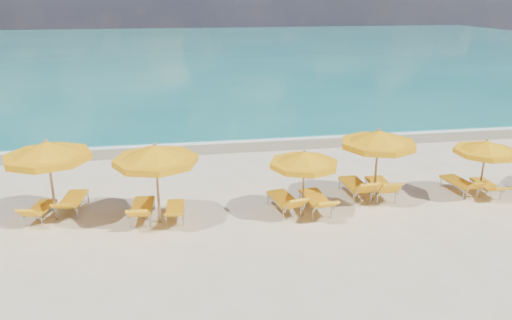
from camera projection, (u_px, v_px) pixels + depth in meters
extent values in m
plane|color=beige|center=(264.00, 210.00, 15.98)|extent=(120.00, 120.00, 0.00)
cube|color=#147471|center=(190.00, 50.00, 60.82)|extent=(120.00, 80.00, 0.30)
cube|color=tan|center=(234.00, 145.00, 22.90)|extent=(120.00, 2.60, 0.01)
cube|color=white|center=(232.00, 140.00, 23.64)|extent=(120.00, 1.20, 0.03)
cube|color=white|center=(118.00, 106.00, 30.88)|extent=(14.00, 0.36, 0.05)
cube|color=white|center=(306.00, 81.00, 39.71)|extent=(18.00, 0.30, 0.05)
cylinder|color=#A78353|center=(52.00, 182.00, 14.89)|extent=(0.08, 0.08, 2.47)
cone|color=#FFA90D|center=(47.00, 149.00, 14.57)|extent=(2.67, 2.67, 0.49)
cylinder|color=#FFA90D|center=(48.00, 157.00, 14.64)|extent=(2.69, 2.69, 0.20)
sphere|color=#A78353|center=(46.00, 141.00, 14.48)|extent=(0.11, 0.11, 0.11)
cylinder|color=#A78353|center=(158.00, 186.00, 14.72)|extent=(0.08, 0.08, 2.42)
cone|color=#FFA90D|center=(155.00, 153.00, 14.40)|extent=(2.69, 2.69, 0.48)
cylinder|color=#FFA90D|center=(156.00, 161.00, 14.48)|extent=(2.71, 2.71, 0.19)
sphere|color=#A78353|center=(155.00, 145.00, 14.32)|extent=(0.11, 0.11, 0.11)
cylinder|color=#A78353|center=(303.00, 185.00, 15.28)|extent=(0.06, 0.06, 2.06)
cone|color=#FFA90D|center=(304.00, 158.00, 15.01)|extent=(2.14, 2.14, 0.41)
cylinder|color=#FFA90D|center=(304.00, 164.00, 15.07)|extent=(2.16, 2.16, 0.16)
sphere|color=#A78353|center=(304.00, 151.00, 14.94)|extent=(0.09, 0.09, 0.09)
cylinder|color=#A78353|center=(376.00, 167.00, 16.37)|extent=(0.07, 0.07, 2.39)
cone|color=#FFA90D|center=(379.00, 137.00, 16.05)|extent=(2.57, 2.57, 0.48)
cylinder|color=#FFA90D|center=(378.00, 144.00, 16.12)|extent=(2.59, 2.59, 0.19)
sphere|color=#A78353|center=(379.00, 130.00, 15.97)|extent=(0.11, 0.11, 0.11)
cylinder|color=#A78353|center=(483.00, 170.00, 16.63)|extent=(0.06, 0.06, 1.99)
cone|color=#FFA90D|center=(486.00, 146.00, 16.37)|extent=(2.66, 2.66, 0.40)
cylinder|color=#FFA90D|center=(485.00, 152.00, 16.43)|extent=(2.68, 2.68, 0.16)
sphere|color=#A78353|center=(487.00, 140.00, 16.30)|extent=(0.09, 0.09, 0.09)
cube|color=#FFAE0F|center=(41.00, 207.00, 15.33)|extent=(0.75, 1.27, 0.07)
cube|color=#FFAE0F|center=(28.00, 213.00, 14.51)|extent=(0.61, 0.57, 0.41)
cube|color=#FFAE0F|center=(73.00, 198.00, 15.87)|extent=(0.77, 1.45, 0.09)
cube|color=#FFAE0F|center=(63.00, 206.00, 14.89)|extent=(0.68, 0.68, 0.39)
cube|color=#FFAE0F|center=(142.00, 206.00, 15.30)|extent=(0.73, 1.44, 0.09)
cube|color=#FFAE0F|center=(138.00, 213.00, 14.33)|extent=(0.67, 0.63, 0.45)
cube|color=#FFAE0F|center=(175.00, 208.00, 15.33)|extent=(0.60, 1.22, 0.07)
cube|color=#FFAE0F|center=(174.00, 215.00, 14.50)|extent=(0.56, 0.55, 0.34)
cube|color=#FFAE0F|center=(283.00, 199.00, 15.83)|extent=(0.86, 1.50, 0.09)
cube|color=#FFAE0F|center=(296.00, 204.00, 14.91)|extent=(0.72, 0.66, 0.49)
cube|color=#FFAE0F|center=(315.00, 197.00, 15.90)|extent=(0.71, 1.47, 0.09)
cube|color=#FFAE0F|center=(326.00, 205.00, 14.90)|extent=(0.67, 0.65, 0.43)
cube|color=#FFAE0F|center=(355.00, 184.00, 17.01)|extent=(0.69, 1.47, 0.09)
cube|color=#FFAE0F|center=(367.00, 188.00, 16.03)|extent=(0.66, 0.58, 0.52)
cube|color=#FFAE0F|center=(380.00, 184.00, 17.03)|extent=(0.76, 1.48, 0.09)
cube|color=#FFAE0F|center=(390.00, 188.00, 16.04)|extent=(0.68, 0.61, 0.52)
cube|color=#FFAE0F|center=(458.00, 182.00, 17.33)|extent=(0.74, 1.39, 0.08)
cube|color=#FFAE0F|center=(477.00, 185.00, 16.44)|extent=(0.65, 0.60, 0.46)
cube|color=#FFAE0F|center=(485.00, 184.00, 17.24)|extent=(0.61, 1.21, 0.07)
cube|color=#FFAE0F|center=(499.00, 189.00, 16.41)|extent=(0.56, 0.56, 0.32)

